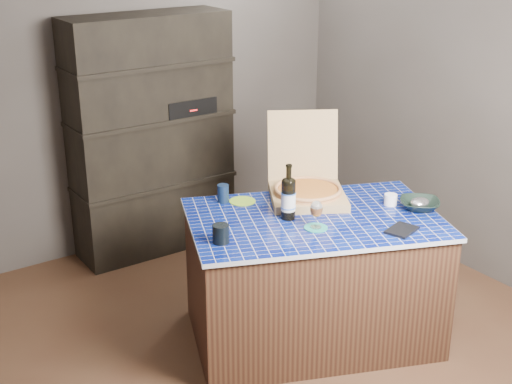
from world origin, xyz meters
TOP-DOWN VIEW (x-y plane):
  - room at (0.00, 0.00)m, footprint 3.50×3.50m
  - shelving_unit at (0.00, 1.53)m, footprint 1.20×0.41m
  - kitchen_island at (0.21, -0.16)m, footprint 1.70×1.40m
  - pizza_box at (0.35, 0.09)m, footprint 0.66×0.70m
  - mead_bottle at (0.07, -0.09)m, footprint 0.09×0.09m
  - teal_trivet at (0.11, -0.29)m, footprint 0.13×0.13m
  - wine_glass at (0.11, -0.29)m, footprint 0.07×0.07m
  - tumbler at (-0.43, -0.15)m, footprint 0.09×0.09m
  - dvd_case at (0.48, -0.59)m, footprint 0.21×0.18m
  - bowl at (0.80, -0.42)m, footprint 0.33×0.33m
  - foil_contents at (0.80, -0.42)m, footprint 0.12×0.10m
  - white_jar at (0.71, -0.27)m, footprint 0.08×0.08m
  - navy_cup at (-0.11, 0.34)m, footprint 0.07×0.07m
  - green_trivet at (-0.01, 0.27)m, footprint 0.16×0.16m

SIDE VIEW (x-z plane):
  - kitchen_island at x=0.21m, z-range 0.00..0.80m
  - green_trivet at x=-0.01m, z-range 0.80..0.81m
  - teal_trivet at x=0.11m, z-range 0.80..0.81m
  - dvd_case at x=0.48m, z-range 0.80..0.81m
  - bowl at x=0.80m, z-range 0.80..0.86m
  - white_jar at x=0.71m, z-range 0.80..0.87m
  - foil_contents at x=0.80m, z-range 0.81..0.87m
  - tumbler at x=-0.43m, z-range 0.80..0.90m
  - navy_cup at x=-0.11m, z-range 0.80..0.91m
  - pizza_box at x=0.35m, z-range 0.62..1.12m
  - shelving_unit at x=0.00m, z-range 0.00..1.80m
  - wine_glass at x=0.11m, z-range 0.83..0.99m
  - mead_bottle at x=0.07m, z-range 0.76..1.10m
  - room at x=0.00m, z-range -0.50..3.00m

